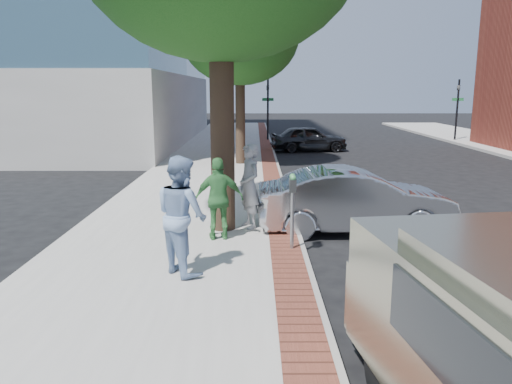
{
  "coord_description": "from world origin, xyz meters",
  "views": [
    {
      "loc": [
        0.1,
        -8.87,
        3.2
      ],
      "look_at": [
        0.12,
        0.84,
        1.2
      ],
      "focal_mm": 35.0,
      "sensor_mm": 36.0,
      "label": 1
    }
  ],
  "objects_px": {
    "parking_meter": "(293,196)",
    "person_gray": "(249,186)",
    "person_officer": "(182,215)",
    "sedan_silver": "(355,201)",
    "bg_car": "(309,138)",
    "person_green": "(219,199)"
  },
  "relations": [
    {
      "from": "person_officer",
      "to": "parking_meter",
      "type": "bearing_deg",
      "value": -96.33
    },
    {
      "from": "bg_car",
      "to": "person_officer",
      "type": "bearing_deg",
      "value": 159.46
    },
    {
      "from": "person_officer",
      "to": "sedan_silver",
      "type": "distance_m",
      "value": 4.6
    },
    {
      "from": "sedan_silver",
      "to": "bg_car",
      "type": "xyz_separation_m",
      "value": [
        0.56,
        15.15,
        -0.05
      ]
    },
    {
      "from": "parking_meter",
      "to": "bg_car",
      "type": "xyz_separation_m",
      "value": [
        2.12,
        16.87,
        -0.53
      ]
    },
    {
      "from": "person_gray",
      "to": "sedan_silver",
      "type": "height_order",
      "value": "person_gray"
    },
    {
      "from": "person_officer",
      "to": "bg_car",
      "type": "xyz_separation_m",
      "value": [
        4.06,
        18.12,
        -0.48
      ]
    },
    {
      "from": "person_green",
      "to": "sedan_silver",
      "type": "xyz_separation_m",
      "value": [
        3.01,
        1.05,
        -0.28
      ]
    },
    {
      "from": "person_officer",
      "to": "sedan_silver",
      "type": "height_order",
      "value": "person_officer"
    },
    {
      "from": "parking_meter",
      "to": "bg_car",
      "type": "relative_size",
      "value": 0.37
    },
    {
      "from": "person_green",
      "to": "bg_car",
      "type": "height_order",
      "value": "person_green"
    },
    {
      "from": "person_gray",
      "to": "sedan_silver",
      "type": "bearing_deg",
      "value": 67.22
    },
    {
      "from": "parking_meter",
      "to": "bg_car",
      "type": "distance_m",
      "value": 17.01
    },
    {
      "from": "sedan_silver",
      "to": "person_green",
      "type": "bearing_deg",
      "value": 107.01
    },
    {
      "from": "parking_meter",
      "to": "person_gray",
      "type": "relative_size",
      "value": 0.78
    },
    {
      "from": "person_officer",
      "to": "sedan_silver",
      "type": "bearing_deg",
      "value": -88.68
    },
    {
      "from": "parking_meter",
      "to": "person_gray",
      "type": "xyz_separation_m",
      "value": [
        -0.84,
        1.58,
        -0.11
      ]
    },
    {
      "from": "sedan_silver",
      "to": "person_officer",
      "type": "bearing_deg",
      "value": 128.03
    },
    {
      "from": "person_officer",
      "to": "bg_car",
      "type": "relative_size",
      "value": 0.51
    },
    {
      "from": "person_gray",
      "to": "bg_car",
      "type": "xyz_separation_m",
      "value": [
        2.96,
        15.29,
        -0.42
      ]
    },
    {
      "from": "person_gray",
      "to": "sedan_silver",
      "type": "distance_m",
      "value": 2.43
    },
    {
      "from": "sedan_silver",
      "to": "bg_car",
      "type": "height_order",
      "value": "sedan_silver"
    }
  ]
}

